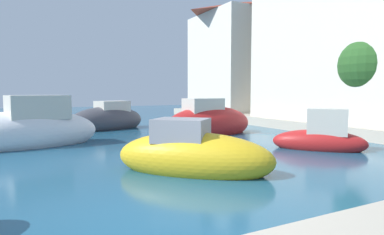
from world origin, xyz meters
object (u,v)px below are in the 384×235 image
Objects in this scene: quayside_tree at (368,65)px; moored_boat_2 at (209,123)px; moored_boat_8 at (320,138)px; waterfront_building_annex at (237,56)px; moored_boat_4 at (192,156)px; moored_boat_7 at (28,130)px; waterfront_building_main at (350,36)px; moored_boat_5 at (107,120)px.

moored_boat_2 is at bearing 143.78° from quayside_tree.
waterfront_building_annex is at bearing -65.01° from moored_boat_8.
moored_boat_4 is 0.71× the size of moored_boat_7.
waterfront_building_annex is at bearing 90.00° from waterfront_building_main.
moored_boat_7 is at bearing 172.61° from moored_boat_2.
waterfront_building_annex is at bearing -179.01° from moored_boat_5.
moored_boat_5 is at bearing -160.68° from waterfront_building_annex.
moored_boat_4 is 10.12m from quayside_tree.
moored_boat_4 is 5.39m from moored_boat_8.
quayside_tree is at bearing -114.28° from moored_boat_8.
moored_boat_8 is at bearing -83.42° from moored_boat_2.
waterfront_building_annex is (11.33, 14.24, 4.29)m from moored_boat_4.
moored_boat_2 is 8.62m from waterfront_building_main.
quayside_tree is at bearing 151.30° from moored_boat_7.
moored_boat_2 is 7.54m from moored_boat_7.
moored_boat_2 is at bearing 168.35° from moored_boat_7.
waterfront_building_main reaches higher than moored_boat_7.
moored_boat_7 is at bearing 173.30° from waterfront_building_main.
waterfront_building_main is (11.33, 4.37, 4.39)m from moored_boat_4.
moored_boat_7 reaches higher than moored_boat_8.
moored_boat_8 is 15.33m from waterfront_building_annex.
moored_boat_2 is 11.70m from waterfront_building_annex.
moored_boat_5 is at bearing -143.34° from moored_boat_7.
moored_boat_8 is (8.83, -5.32, -0.19)m from moored_boat_7.
waterfront_building_annex is 12.41m from quayside_tree.
waterfront_building_annex reaches higher than moored_boat_5.
waterfront_building_main reaches higher than moored_boat_4.
moored_boat_7 is 15.52m from waterfront_building_main.
moored_boat_7 is at bearing 163.86° from moored_boat_4.
moored_boat_4 is at bearing -167.83° from quayside_tree.
waterfront_building_main is at bearing 52.30° from quayside_tree.
moored_boat_5 is 0.55× the size of waterfront_building_annex.
moored_boat_7 is at bearing 29.74° from moored_boat_5.
moored_boat_7 is 17.40m from waterfront_building_annex.
moored_boat_7 is 1.81× the size of moored_boat_8.
moored_boat_5 reaches higher than moored_boat_8.
moored_boat_5 is 5.73m from moored_boat_7.
moored_boat_5 is 12.40m from waterfront_building_annex.
waterfront_building_annex is at bearing 41.04° from moored_boat_2.
moored_boat_2 is 0.48× the size of waterfront_building_main.
moored_boat_5 is at bearing -13.39° from moored_boat_8.
moored_boat_7 is 0.53× the size of waterfront_building_main.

